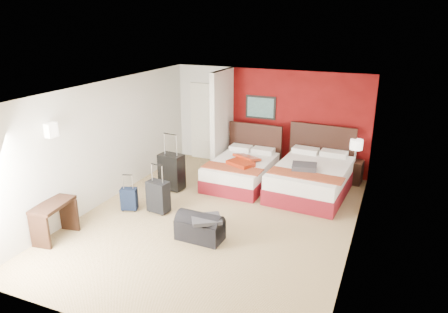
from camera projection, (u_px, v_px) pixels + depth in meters
The scene contains 17 objects.
ground at pixel (217, 219), 8.07m from camera, with size 6.50×6.50×0.00m, color tan.
room_walls at pixel (185, 131), 9.42m from camera, with size 5.02×6.52×2.50m.
red_accent_panel at pixel (298, 122), 10.20m from camera, with size 3.50×0.04×2.50m, color maroon.
partition_wall at pixel (222, 121), 10.31m from camera, with size 0.12×1.20×2.50m, color silver.
entry_door at pixel (205, 122), 11.17m from camera, with size 0.82×0.06×2.05m, color silver.
bed_left at pixel (241, 172), 9.68m from camera, with size 1.30×1.86×0.56m, color silver.
bed_right at pixel (311, 180), 9.13m from camera, with size 1.50×2.14×0.64m, color silver.
red_suitcase_open at pixel (244, 161), 9.45m from camera, with size 0.57×0.79×0.10m, color #A0280D.
jacket_bundle at pixel (304, 167), 8.78m from camera, with size 0.51×0.41×0.12m, color #3E3E43.
nightstand at pixel (353, 172), 9.72m from camera, with size 0.39×0.39×0.54m, color black.
table_lamp at pixel (356, 150), 9.55m from camera, with size 0.29×0.29×0.51m, color white.
suitcase_black at pixel (172, 173), 9.31m from camera, with size 0.53×0.33×0.80m, color black.
suitcase_charcoal at pixel (158, 198), 8.25m from camera, with size 0.42×0.26×0.62m, color black.
suitcase_navy at pixel (129, 200), 8.36m from camera, with size 0.32×0.19×0.44m, color black.
duffel_bag at pixel (200, 229), 7.28m from camera, with size 0.81×0.43×0.41m, color black.
jacket_draped at pixel (206, 219), 7.10m from camera, with size 0.49×0.41×0.07m, color #38383D.
desk at pixel (55, 221), 7.25m from camera, with size 0.41×0.82×0.68m, color black.
Camera 1 is at (2.95, -6.62, 3.73)m, focal length 33.48 mm.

